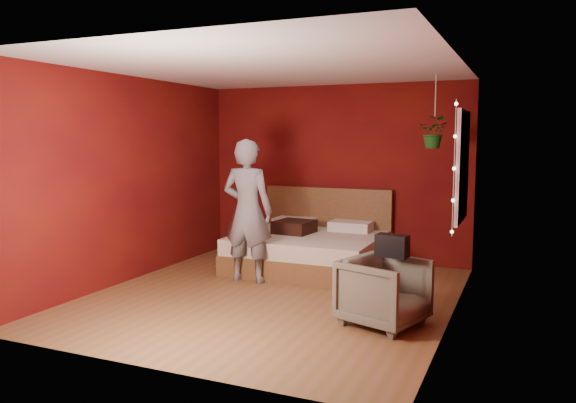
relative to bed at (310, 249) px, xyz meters
name	(u,v)px	position (x,y,z in m)	size (l,w,h in m)	color
floor	(273,296)	(0.09, -1.46, -0.28)	(4.50, 4.50, 0.00)	brown
room_walls	(272,151)	(0.09, -1.46, 1.40)	(4.04, 4.54, 2.62)	#68160A
window	(462,166)	(2.06, -0.56, 1.22)	(0.05, 0.97, 1.27)	white
fairy_lights	(454,169)	(2.03, -1.08, 1.22)	(0.04, 0.04, 1.45)	silver
bed	(310,249)	(0.00, 0.00, 0.00)	(1.96, 1.67, 1.08)	brown
person	(247,211)	(-0.49, -0.96, 0.62)	(0.66, 0.43, 1.81)	slate
armchair	(384,292)	(1.52, -1.95, 0.05)	(0.71, 0.73, 0.66)	#63614E
handbag	(392,246)	(1.56, -1.86, 0.50)	(0.31, 0.16, 0.22)	black
throw_pillow	(294,227)	(-0.24, -0.01, 0.30)	(0.49, 0.49, 0.17)	black
hanging_plant	(434,132)	(1.66, -0.05, 1.61)	(0.39, 0.35, 0.91)	silver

